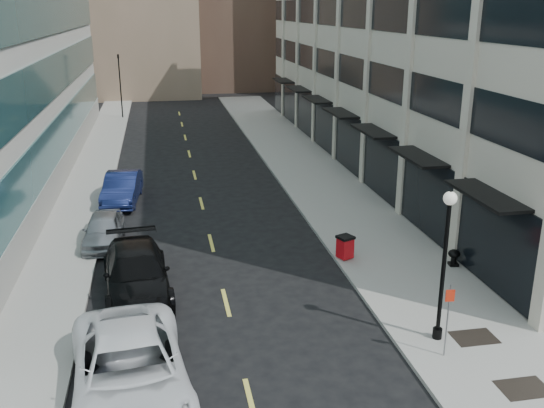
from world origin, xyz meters
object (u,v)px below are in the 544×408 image
object	(u,v)px
car_white_van	(130,371)
lamppost	(445,253)
car_black_pickup	(136,273)
car_blue_sedan	(122,188)
car_silver_sedan	(104,230)
sign_post	(448,311)
urn_planter	(454,256)
traffic_signal	(118,58)
trash_bin	(345,246)

from	to	relation	value
car_white_van	lamppost	world-z (taller)	lamppost
car_black_pickup	lamppost	distance (m)	11.21
car_blue_sedan	car_silver_sedan	bearing A→B (deg)	-89.38
car_white_van	car_blue_sedan	distance (m)	18.32
sign_post	car_silver_sedan	bearing A→B (deg)	138.71
car_white_van	urn_planter	distance (m)	14.39
car_white_van	car_blue_sedan	bearing A→B (deg)	87.63
traffic_signal	car_white_van	bearing A→B (deg)	-87.09
trash_bin	lamppost	xyz separation A→B (m)	(1.00, -6.83, 2.43)
car_black_pickup	lamppost	bearing A→B (deg)	-34.02
trash_bin	urn_planter	world-z (taller)	trash_bin
car_black_pickup	car_silver_sedan	distance (m)	5.62
traffic_signal	car_black_pickup	size ratio (longest dim) A/B	1.19
car_white_van	car_black_pickup	world-z (taller)	car_white_van
lamppost	car_blue_sedan	bearing A→B (deg)	122.11
car_white_van	urn_planter	size ratio (longest dim) A/B	9.68
trash_bin	lamppost	world-z (taller)	lamppost
traffic_signal	sign_post	world-z (taller)	traffic_signal
car_silver_sedan	car_blue_sedan	size ratio (longest dim) A/B	0.85
trash_bin	urn_planter	xyz separation A→B (m)	(4.20, -1.55, -0.12)
car_black_pickup	car_silver_sedan	world-z (taller)	car_black_pickup
lamppost	sign_post	xyz separation A→B (m)	(-0.24, -1.01, -1.43)
car_black_pickup	urn_planter	size ratio (longest dim) A/B	8.50
car_blue_sedan	car_black_pickup	bearing A→B (deg)	-79.32
traffic_signal	urn_planter	size ratio (longest dim) A/B	10.12
car_silver_sedan	car_blue_sedan	distance (m)	6.31
car_white_van	sign_post	xyz separation A→B (m)	(9.36, 0.28, 0.76)
car_silver_sedan	trash_bin	size ratio (longest dim) A/B	4.17
traffic_signal	car_blue_sedan	bearing A→B (deg)	-87.39
car_white_van	lamppost	size ratio (longest dim) A/B	1.32
traffic_signal	sign_post	bearing A→B (deg)	-75.48
car_blue_sedan	lamppost	xyz separation A→B (m)	(10.67, -17.00, 2.30)
car_silver_sedan	car_white_van	bearing A→B (deg)	-80.42
traffic_signal	car_black_pickup	xyz separation A→B (m)	(2.30, -38.67, -4.87)
traffic_signal	car_white_van	distance (m)	45.60
traffic_signal	car_blue_sedan	distance (m)	27.47
car_black_pickup	car_blue_sedan	world-z (taller)	car_black_pickup
trash_bin	sign_post	distance (m)	7.93
car_white_van	trash_bin	bearing A→B (deg)	37.63
lamppost	sign_post	distance (m)	1.77
sign_post	urn_planter	distance (m)	7.26
sign_post	urn_planter	xyz separation A→B (m)	(3.44, 6.29, -1.12)
lamppost	urn_planter	bearing A→B (deg)	58.79
trash_bin	sign_post	size ratio (longest dim) A/B	0.42
car_black_pickup	car_silver_sedan	xyz separation A→B (m)	(-1.60, 5.39, -0.13)
traffic_signal	car_white_van	world-z (taller)	traffic_signal
traffic_signal	urn_planter	bearing A→B (deg)	-68.69
traffic_signal	lamppost	size ratio (longest dim) A/B	1.38
car_silver_sedan	sign_post	world-z (taller)	sign_post
car_silver_sedan	sign_post	distance (m)	16.08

